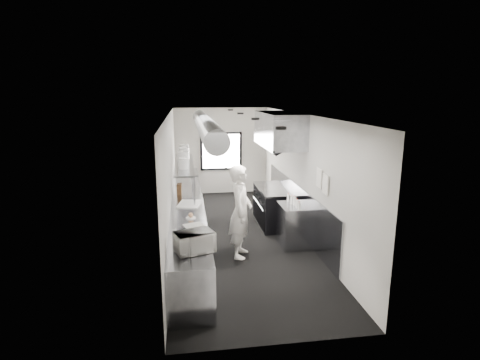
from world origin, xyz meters
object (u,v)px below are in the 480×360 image
object	(u,v)px
small_plate	(191,218)
plate_stack_b	(183,159)
exhaust_hood	(279,130)
far_work_table	(187,186)
pass_shelf	(184,165)
squeeze_bottle_d	(292,200)
prep_counter	(188,227)
plate_stack_c	(184,155)
squeeze_bottle_e	(288,198)
cutting_board	(190,204)
microwave	(194,242)
plate_stack_a	(183,164)
deli_tub_a	(178,242)
plate_stack_d	(185,151)
knife_block	(179,189)
squeeze_bottle_c	(295,201)
range	(275,206)
bottle_station	(295,225)
line_cook	(241,211)
squeeze_bottle_b	(297,204)
squeeze_bottle_a	(299,206)
deli_tub_b	(180,243)

from	to	relation	value
small_plate	plate_stack_b	bearing A→B (deg)	93.37
exhaust_hood	far_work_table	bearing A→B (deg)	131.94
pass_shelf	squeeze_bottle_d	xyz separation A→B (m)	(2.29, -1.59, -0.54)
prep_counter	exhaust_hood	bearing A→B (deg)	28.11
exhaust_hood	plate_stack_c	distance (m)	2.44
far_work_table	squeeze_bottle_e	size ratio (longest dim) A/B	7.10
pass_shelf	cutting_board	distance (m)	1.45
far_work_table	plate_stack_c	size ratio (longest dim) A/B	3.40
microwave	plate_stack_a	bearing A→B (deg)	72.99
microwave	cutting_board	bearing A→B (deg)	71.21
deli_tub_a	squeeze_bottle_d	bearing A→B (deg)	39.33
small_plate	plate_stack_d	size ratio (longest dim) A/B	0.54
exhaust_hood	prep_counter	size ratio (longest dim) A/B	0.37
plate_stack_d	small_plate	bearing A→B (deg)	-88.45
plate_stack_c	small_plate	bearing A→B (deg)	-87.78
far_work_table	exhaust_hood	bearing A→B (deg)	-48.06
exhaust_hood	knife_block	bearing A→B (deg)	-177.49
squeeze_bottle_c	squeeze_bottle_d	bearing A→B (deg)	105.71
range	cutting_board	size ratio (longest dim) A/B	2.59
bottle_station	plate_stack_a	distance (m)	2.85
squeeze_bottle_d	squeeze_bottle_e	bearing A→B (deg)	96.40
line_cook	squeeze_bottle_e	distance (m)	1.38
far_work_table	plate_stack_b	world-z (taller)	plate_stack_b
exhaust_hood	plate_stack_b	distance (m)	2.40
exhaust_hood	small_plate	size ratio (longest dim) A/B	11.39
small_plate	plate_stack_c	world-z (taller)	plate_stack_c
squeeze_bottle_b	bottle_station	bearing A→B (deg)	81.99
prep_counter	range	size ratio (longest dim) A/B	3.75
squeeze_bottle_e	exhaust_hood	bearing A→B (deg)	88.76
bottle_station	squeeze_bottle_a	xyz separation A→B (m)	(-0.02, -0.34, 0.53)
microwave	knife_block	world-z (taller)	microwave
far_work_table	cutting_board	distance (m)	3.53
knife_block	squeeze_bottle_a	distance (m)	2.95
squeeze_bottle_a	squeeze_bottle_b	bearing A→B (deg)	91.46
bottle_station	squeeze_bottle_d	world-z (taller)	squeeze_bottle_d
pass_shelf	plate_stack_b	world-z (taller)	plate_stack_b
line_cook	small_plate	distance (m)	1.01
line_cook	plate_stack_d	world-z (taller)	plate_stack_d
small_plate	plate_stack_b	size ratio (longest dim) A/B	0.57
plate_stack_a	exhaust_hood	bearing A→B (deg)	10.00
plate_stack_c	squeeze_bottle_d	xyz separation A→B (m)	(2.29, -1.82, -0.75)
microwave	small_plate	size ratio (longest dim) A/B	2.71
squeeze_bottle_a	deli_tub_b	bearing A→B (deg)	-146.70
small_plate	cutting_board	size ratio (longest dim) A/B	0.31
squeeze_bottle_b	squeeze_bottle_e	size ratio (longest dim) A/B	1.04
range	plate_stack_c	xyz separation A→B (m)	(-2.23, 0.53, 1.28)
range	squeeze_bottle_a	bearing A→B (deg)	-87.07
far_work_table	plate_stack_d	size ratio (longest dim) A/B	3.34
plate_stack_a	pass_shelf	bearing A→B (deg)	88.40
cutting_board	plate_stack_d	xyz separation A→B (m)	(-0.07, 2.08, 0.84)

